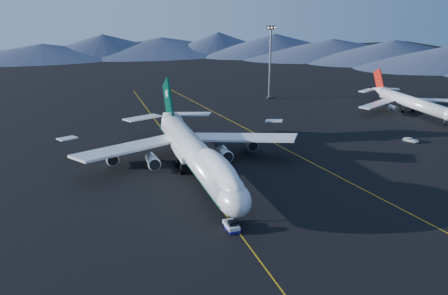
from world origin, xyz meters
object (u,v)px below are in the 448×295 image
object	(u,v)px
second_jet	(410,102)
service_van	(411,140)
boeing_747	(196,153)
floodlight_mast	(270,62)
pushback_tug	(231,226)

from	to	relation	value
second_jet	service_van	distance (m)	38.74
service_van	second_jet	bearing A→B (deg)	21.95
boeing_747	service_van	world-z (taller)	boeing_747
boeing_747	second_jet	size ratio (longest dim) A/B	1.55
service_van	floodlight_mast	distance (m)	73.22
boeing_747	service_van	size ratio (longest dim) A/B	15.86
pushback_tug	second_jet	distance (m)	114.47
pushback_tug	second_jet	xyz separation A→B (m)	(91.99, 68.04, 3.40)
boeing_747	floodlight_mast	distance (m)	93.38
pushback_tug	floodlight_mast	world-z (taller)	floodlight_mast
service_van	floodlight_mast	world-z (taller)	floodlight_mast
service_van	floodlight_mast	bearing A→B (deg)	71.51
boeing_747	second_jet	xyz separation A→B (m)	(91.05, 38.51, -1.79)
boeing_747	second_jet	world-z (taller)	boeing_747
boeing_747	second_jet	distance (m)	98.88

